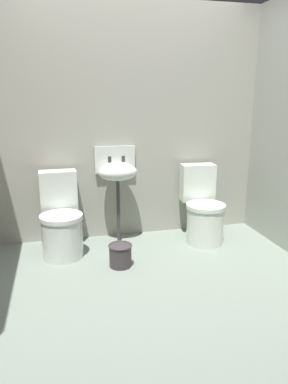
% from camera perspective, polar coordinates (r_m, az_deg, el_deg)
% --- Properties ---
extents(ground_plane, '(3.31, 2.63, 0.08)m').
position_cam_1_polar(ground_plane, '(3.13, 1.24, -14.53)').
color(ground_plane, gray).
extents(wall_back, '(3.31, 0.10, 2.42)m').
position_cam_1_polar(wall_back, '(3.87, -3.14, 10.61)').
color(wall_back, '#9E9D90').
rests_on(wall_back, ground).
extents(toilet_left, '(0.41, 0.60, 0.78)m').
position_cam_1_polar(toilet_left, '(3.59, -12.87, -4.58)').
color(toilet_left, silver).
rests_on(toilet_left, ground).
extents(toilet_right, '(0.43, 0.61, 0.78)m').
position_cam_1_polar(toilet_right, '(3.88, 9.20, -2.93)').
color(toilet_right, silver).
rests_on(toilet_right, ground).
extents(sink, '(0.42, 0.35, 0.99)m').
position_cam_1_polar(sink, '(3.71, -4.22, 3.32)').
color(sink, '#393337').
rests_on(sink, ground).
extents(bucket, '(0.22, 0.22, 0.21)m').
position_cam_1_polar(bucket, '(3.33, -3.73, -9.82)').
color(bucket, '#393337').
rests_on(bucket, ground).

